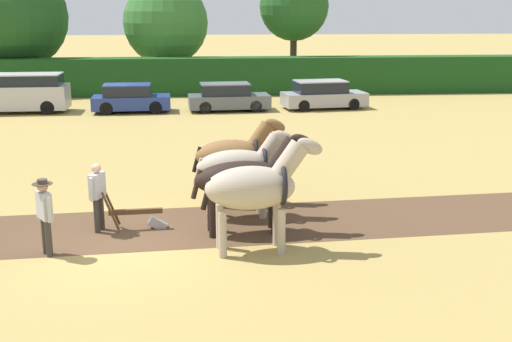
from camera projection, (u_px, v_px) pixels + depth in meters
name	position (u px, v px, depth m)	size (l,w,h in m)	color
ground_plane	(129.00, 244.00, 14.61)	(240.00, 240.00, 0.00)	#A88E4C
plowed_furrow_strip	(33.00, 234.00, 15.25)	(33.13, 3.12, 0.01)	brown
hedgerow	(172.00, 76.00, 39.55)	(58.58, 1.88, 2.29)	#194719
tree_left	(15.00, 17.00, 40.38)	(6.58, 6.58, 8.00)	brown
tree_center_left	(166.00, 23.00, 42.01)	(5.54, 5.54, 7.09)	brown
tree_center	(294.00, 6.00, 42.00)	(4.55, 4.55, 7.66)	#423323
draft_horse_lead_left	(256.00, 187.00, 13.88)	(2.74, 1.13, 2.60)	#B2A38E
draft_horse_lead_right	(248.00, 178.00, 15.10)	(3.00, 1.04, 2.44)	black
draft_horse_trail_left	(240.00, 167.00, 16.28)	(2.68, 1.05, 2.31)	#B2A38E
draft_horse_trail_right	(235.00, 155.00, 17.46)	(2.63, 1.02, 2.40)	brown
plow	(141.00, 217.00, 15.56)	(1.55, 0.49, 1.13)	#4C331E
farmer_at_plow	(98.00, 192.00, 15.25)	(0.35, 0.64, 1.68)	#38332D
farmer_beside_team	(233.00, 160.00, 18.92)	(0.31, 0.61, 1.53)	#4C4C4C
farmer_onlooker_left	(45.00, 211.00, 13.73)	(0.43, 0.58, 1.71)	#38332D
parked_van	(21.00, 93.00, 32.88)	(4.77, 2.05, 1.99)	#BCBCC1
parked_car_left	(130.00, 99.00, 33.03)	(4.05, 1.96, 1.45)	navy
parked_car_center_left	(228.00, 97.00, 33.53)	(4.32, 2.04, 1.45)	#565B66
parked_car_center	(323.00, 95.00, 34.22)	(4.61, 2.36, 1.51)	#9E9EA8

